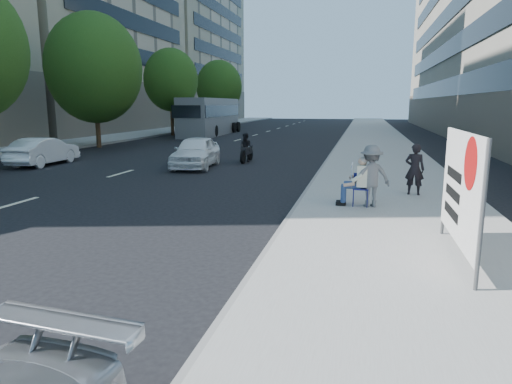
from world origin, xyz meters
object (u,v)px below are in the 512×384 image
(pedestrian_woman, at_px, (415,169))
(protest_banner, at_px, (460,187))
(jogger, at_px, (371,176))
(bus, at_px, (211,117))
(white_sedan_mid, at_px, (44,151))
(seated_protester, at_px, (357,179))
(white_sedan_near, at_px, (196,152))
(motorcycle, at_px, (246,149))

(pedestrian_woman, relative_size, protest_banner, 0.50)
(pedestrian_woman, bearing_deg, jogger, 66.41)
(bus, bearing_deg, white_sedan_mid, -94.51)
(jogger, xyz_separation_m, pedestrian_woman, (1.28, 1.95, -0.05))
(seated_protester, bearing_deg, white_sedan_near, 135.41)
(protest_banner, bearing_deg, white_sedan_near, 129.25)
(jogger, distance_m, pedestrian_woman, 2.34)
(pedestrian_woman, xyz_separation_m, bus, (-15.26, 26.33, 0.73))
(protest_banner, relative_size, white_sedan_near, 0.75)
(white_sedan_near, xyz_separation_m, bus, (-6.47, 21.17, 0.94))
(jogger, relative_size, white_sedan_mid, 0.42)
(pedestrian_woman, bearing_deg, white_sedan_near, -20.62)
(seated_protester, distance_m, bus, 31.34)
(white_sedan_mid, bearing_deg, motorcycle, -163.12)
(seated_protester, relative_size, pedestrian_woman, 0.86)
(jogger, bearing_deg, white_sedan_near, -62.62)
(protest_banner, distance_m, bus, 35.60)
(pedestrian_woman, distance_m, motorcycle, 10.29)
(jogger, height_order, white_sedan_mid, jogger)
(seated_protester, distance_m, jogger, 0.37)
(jogger, xyz_separation_m, white_sedan_mid, (-14.72, 6.29, -0.32))
(jogger, bearing_deg, motorcycle, -77.76)
(protest_banner, bearing_deg, pedestrian_woman, 91.35)
(motorcycle, bearing_deg, seated_protester, -58.19)
(white_sedan_mid, bearing_deg, seated_protester, 154.05)
(seated_protester, height_order, protest_banner, protest_banner)
(seated_protester, bearing_deg, pedestrian_woman, 49.08)
(seated_protester, distance_m, protest_banner, 4.30)
(jogger, relative_size, white_sedan_near, 0.39)
(bus, bearing_deg, white_sedan_near, -75.59)
(seated_protester, height_order, white_sedan_mid, seated_protester)
(white_sedan_mid, relative_size, bus, 0.32)
(seated_protester, distance_m, pedestrian_woman, 2.50)
(white_sedan_near, xyz_separation_m, motorcycle, (1.74, 2.33, -0.06))
(white_sedan_near, height_order, motorcycle, motorcycle)
(jogger, height_order, bus, bus)
(motorcycle, xyz_separation_m, bus, (-8.20, 18.84, 1.00))
(white_sedan_mid, distance_m, bus, 22.03)
(white_sedan_near, relative_size, bus, 0.34)
(motorcycle, bearing_deg, protest_banner, -59.71)
(protest_banner, bearing_deg, motorcycle, 118.47)
(pedestrian_woman, relative_size, white_sedan_mid, 0.39)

